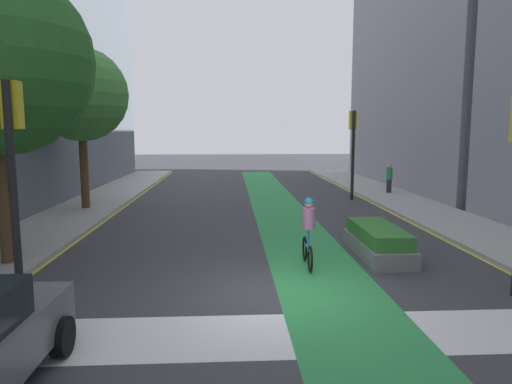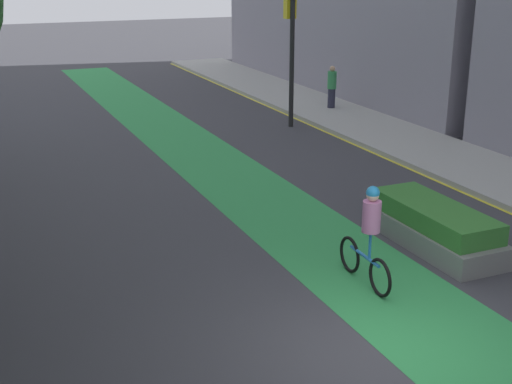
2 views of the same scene
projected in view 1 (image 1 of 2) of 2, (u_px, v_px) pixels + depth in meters
ground_plane at (277, 295)px, 10.07m from camera, size 120.00×120.00×0.00m
bike_lane_paint at (332, 293)px, 10.14m from camera, size 2.40×60.00×0.01m
crosswalk_band at (289, 334)px, 8.09m from camera, size 12.00×1.80×0.01m
traffic_signal_near_left at (13, 150)px, 9.24m from camera, size 0.35×0.52×4.54m
traffic_signal_far_right at (353, 138)px, 23.49m from camera, size 0.35×0.52×4.56m
cyclist_in_lane at (308, 231)px, 11.97m from camera, size 0.32×1.73×1.86m
pedestrian_sidewalk_right_a at (389, 178)px, 25.44m from camera, size 0.34×0.34×1.57m
street_tree_far at (81, 95)px, 19.92m from camera, size 4.06×4.06×6.99m
median_planter at (378, 242)px, 13.18m from camera, size 1.21×3.24×0.85m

